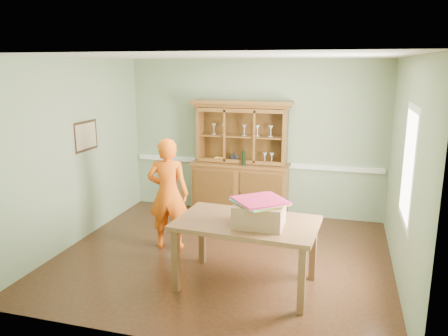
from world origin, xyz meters
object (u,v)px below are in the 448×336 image
(cardboard_box, at_px, (259,215))
(dining_table, at_px, (246,229))
(person, at_px, (168,194))
(china_hutch, at_px, (241,176))

(cardboard_box, bearing_deg, dining_table, 147.17)
(person, bearing_deg, china_hutch, -122.29)
(cardboard_box, bearing_deg, person, 148.44)
(china_hutch, relative_size, dining_table, 1.19)
(china_hutch, distance_m, person, 1.79)
(china_hutch, height_order, person, china_hutch)
(dining_table, bearing_deg, person, 152.39)
(person, bearing_deg, cardboard_box, 137.79)
(dining_table, bearing_deg, china_hutch, 108.95)
(china_hutch, xyz_separation_m, cardboard_box, (0.84, -2.58, 0.24))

